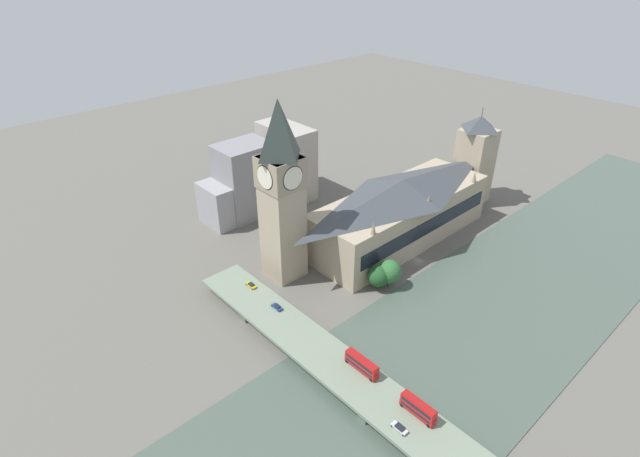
% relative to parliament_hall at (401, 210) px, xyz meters
% --- Properties ---
extents(ground_plane, '(600.00, 600.00, 0.00)m').
position_rel_parliament_hall_xyz_m(ground_plane, '(-17.60, 8.00, -14.31)').
color(ground_plane, '#605E56').
extents(river_water, '(65.91, 360.00, 0.30)m').
position_rel_parliament_hall_xyz_m(river_water, '(-56.56, 8.00, -14.16)').
color(river_water, '#47564C').
rests_on(river_water, ground_plane).
extents(parliament_hall, '(29.67, 87.93, 28.82)m').
position_rel_parliament_hall_xyz_m(parliament_hall, '(0.00, 0.00, 0.00)').
color(parliament_hall, tan).
rests_on(parliament_hall, ground_plane).
extents(clock_tower, '(14.39, 14.39, 71.09)m').
position_rel_parliament_hall_xyz_m(clock_tower, '(13.40, 54.54, 23.02)').
color(clock_tower, tan).
rests_on(clock_tower, ground_plane).
extents(victoria_tower, '(15.01, 15.01, 48.15)m').
position_rel_parliament_hall_xyz_m(victoria_tower, '(0.06, -55.47, 7.77)').
color(victoria_tower, tan).
rests_on(victoria_tower, ground_plane).
extents(road_bridge, '(163.82, 15.81, 5.01)m').
position_rel_parliament_hall_xyz_m(road_bridge, '(-56.56, 77.02, -10.22)').
color(road_bridge, '#5D6A59').
rests_on(road_bridge, ground_plane).
extents(double_decker_bus_lead, '(10.86, 2.56, 4.83)m').
position_rel_parliament_hall_xyz_m(double_decker_bus_lead, '(-67.62, 73.58, -6.63)').
color(double_decker_bus_lead, red).
rests_on(double_decker_bus_lead, road_bridge).
extents(double_decker_bus_rear, '(11.87, 2.62, 4.62)m').
position_rel_parliament_hall_xyz_m(double_decker_bus_rear, '(-46.22, 73.10, -6.74)').
color(double_decker_bus_rear, red).
rests_on(double_decker_bus_rear, road_bridge).
extents(car_northbound_lead, '(4.47, 1.83, 1.30)m').
position_rel_parliament_hall_xyz_m(car_northbound_lead, '(-6.64, 74.05, -8.63)').
color(car_northbound_lead, navy).
rests_on(car_northbound_lead, road_bridge).
extents(car_northbound_tail, '(4.71, 1.84, 1.44)m').
position_rel_parliament_hall_xyz_m(car_northbound_tail, '(-67.44, 80.96, -8.59)').
color(car_northbound_tail, silver).
rests_on(car_northbound_tail, road_bridge).
extents(car_southbound_mid, '(4.69, 1.86, 1.23)m').
position_rel_parliament_hall_xyz_m(car_southbound_mid, '(9.72, 73.31, -8.67)').
color(car_southbound_mid, gold).
rests_on(car_southbound_mid, road_bridge).
extents(city_block_west, '(31.27, 14.99, 36.78)m').
position_rel_parliament_hall_xyz_m(city_block_west, '(68.33, 8.07, 4.08)').
color(city_block_west, '#A39E93').
rests_on(city_block_west, ground_plane).
extents(city_block_center, '(18.69, 15.71, 19.72)m').
position_rel_parliament_hall_xyz_m(city_block_center, '(65.51, 49.61, -4.45)').
color(city_block_center, '#939399').
rests_on(city_block_center, ground_plane).
extents(city_block_east, '(19.03, 24.90, 35.44)m').
position_rel_parliament_hall_xyz_m(city_block_east, '(64.96, 36.03, 3.41)').
color(city_block_east, gray).
rests_on(city_block_east, ground_plane).
extents(tree_embankment_near, '(8.48, 8.48, 10.42)m').
position_rel_parliament_hall_xyz_m(tree_embankment_near, '(-18.78, 34.74, -8.14)').
color(tree_embankment_near, brown).
rests_on(tree_embankment_near, ground_plane).
extents(tree_embankment_mid, '(9.20, 9.20, 11.80)m').
position_rel_parliament_hall_xyz_m(tree_embankment_mid, '(-20.59, 30.63, -7.12)').
color(tree_embankment_mid, brown).
rests_on(tree_embankment_mid, ground_plane).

